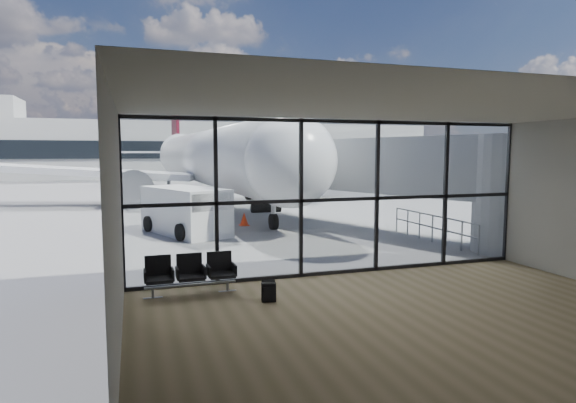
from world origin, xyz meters
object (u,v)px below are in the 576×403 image
airliner (207,158)px  service_van (187,210)px  seating_row (190,272)px  belt_loader (124,196)px  backpack (269,292)px

airliner → service_van: airliner is taller
seating_row → airliner: (4.14, 24.57, 2.59)m
airliner → belt_loader: bearing=-165.4°
seating_row → backpack: seating_row is taller
seating_row → service_van: bearing=83.8°
belt_loader → service_van: bearing=-99.2°
seating_row → airliner: airliner is taller
backpack → service_van: 10.56m
backpack → belt_loader: (-3.59, 23.96, 0.39)m
backpack → service_van: size_ratio=0.10×
service_van → belt_loader: service_van is taller
seating_row → backpack: bearing=-37.3°
seating_row → belt_loader: bearing=94.2°
service_van → belt_loader: (-2.80, 13.46, -0.41)m
service_van → backpack: bearing=-108.1°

